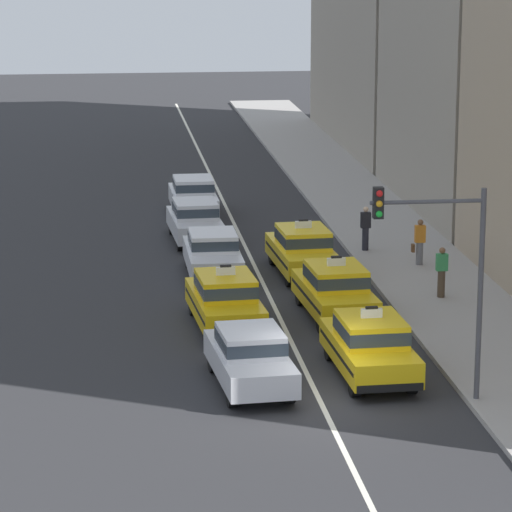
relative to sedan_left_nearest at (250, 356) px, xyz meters
name	(u,v)px	position (x,y,z in m)	size (l,w,h in m)	color
ground_plane	(322,405)	(1.63, -1.55, -0.85)	(160.00, 160.00, 0.00)	#2B2B2D
lane_stripe_left_right	(239,233)	(1.63, 18.45, -0.84)	(0.14, 80.00, 0.01)	silver
sidewalk_curb	(408,257)	(7.23, 13.45, -0.77)	(4.00, 90.00, 0.15)	#9E9993
sedan_left_nearest	(250,356)	(0.00, 0.00, 0.00)	(2.08, 4.42, 1.58)	black
taxi_left_second	(225,300)	(-0.12, 5.49, 0.03)	(2.08, 4.66, 1.96)	black
sedan_left_third	(213,253)	(0.04, 11.69, 0.00)	(1.76, 4.30, 1.58)	black
sedan_left_fourth	(195,220)	(-0.15, 17.13, 0.00)	(1.95, 4.37, 1.58)	black
sedan_left_fifth	(193,195)	(0.13, 22.05, 0.00)	(1.80, 4.32, 1.58)	black
taxi_right_nearest	(370,345)	(3.25, 0.51, 0.03)	(1.98, 4.62, 1.96)	black
taxi_right_second	(335,290)	(3.30, 6.23, 0.03)	(2.06, 4.65, 1.96)	black
taxi_right_third	(303,250)	(3.12, 11.64, 0.03)	(2.03, 4.64, 1.96)	black
pedestrian_near_crosswalk	(366,228)	(5.83, 14.38, 0.12)	(0.36, 0.24, 1.61)	#23232D
pedestrian_mid_block	(442,272)	(6.98, 7.68, 0.12)	(0.36, 0.24, 1.62)	#473828
pedestrian_by_storefront	(420,242)	(7.28, 12.00, 0.10)	(0.47, 0.24, 1.61)	slate
traffic_light_pole	(443,257)	(4.51, -1.94, 2.97)	(2.87, 0.33, 5.58)	#47474C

